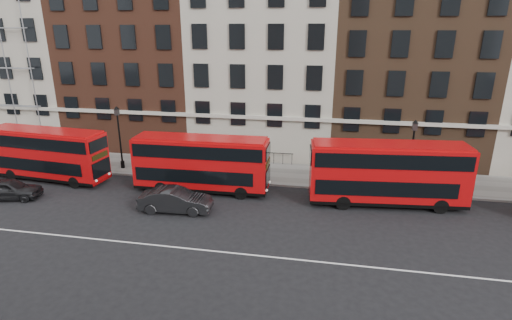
% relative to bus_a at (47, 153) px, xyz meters
% --- Properties ---
extents(ground, '(120.00, 120.00, 0.00)m').
position_rel_bus_a_xyz_m(ground, '(15.46, -6.01, -2.20)').
color(ground, black).
rests_on(ground, ground).
extents(pavement, '(80.00, 5.00, 0.15)m').
position_rel_bus_a_xyz_m(pavement, '(15.46, 4.49, -2.12)').
color(pavement, gray).
rests_on(pavement, ground).
extents(kerb, '(80.00, 0.30, 0.16)m').
position_rel_bus_a_xyz_m(kerb, '(15.46, 1.99, -2.12)').
color(kerb, gray).
rests_on(kerb, ground).
extents(road_centre_line, '(70.00, 0.12, 0.01)m').
position_rel_bus_a_xyz_m(road_centre_line, '(15.46, -8.01, -2.19)').
color(road_centre_line, white).
rests_on(road_centre_line, ground).
extents(building_terrace, '(64.00, 11.95, 22.00)m').
position_rel_bus_a_xyz_m(building_terrace, '(15.15, 11.87, 8.04)').
color(building_terrace, '#B8B09F').
rests_on(building_terrace, ground).
extents(bus_a, '(9.93, 3.25, 4.10)m').
position_rel_bus_a_xyz_m(bus_a, '(0.00, 0.00, 0.00)').
color(bus_a, red).
rests_on(bus_a, ground).
extents(bus_b, '(9.86, 2.58, 4.12)m').
position_rel_bus_a_xyz_m(bus_b, '(12.64, -0.00, 0.01)').
color(bus_b, red).
rests_on(bus_b, ground).
extents(bus_c, '(10.53, 3.46, 4.34)m').
position_rel_bus_a_xyz_m(bus_c, '(25.68, -0.01, 0.13)').
color(bus_c, red).
rests_on(bus_c, ground).
extents(car_rear, '(4.54, 2.60, 1.45)m').
position_rel_bus_a_xyz_m(car_rear, '(-0.27, -3.92, -1.47)').
color(car_rear, black).
rests_on(car_rear, ground).
extents(car_front, '(4.87, 2.00, 1.57)m').
position_rel_bus_a_xyz_m(car_front, '(12.02, -3.67, -1.41)').
color(car_front, black).
rests_on(car_front, ground).
extents(lamp_post_left, '(0.44, 0.44, 5.33)m').
position_rel_bus_a_xyz_m(lamp_post_left, '(4.54, 3.22, 0.88)').
color(lamp_post_left, black).
rests_on(lamp_post_left, pavement).
extents(lamp_post_right, '(0.44, 0.44, 5.33)m').
position_rel_bus_a_xyz_m(lamp_post_right, '(27.57, 2.45, 0.88)').
color(lamp_post_right, black).
rests_on(lamp_post_right, pavement).
extents(iron_railings, '(6.60, 0.06, 1.00)m').
position_rel_bus_a_xyz_m(iron_railings, '(15.46, 6.69, -1.55)').
color(iron_railings, black).
rests_on(iron_railings, pavement).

